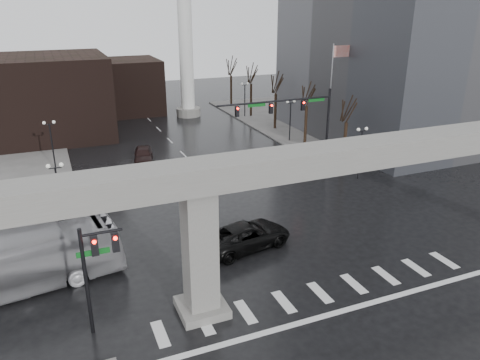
{
  "coord_description": "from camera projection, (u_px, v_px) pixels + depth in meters",
  "views": [
    {
      "loc": [
        -13.36,
        -20.82,
        16.1
      ],
      "look_at": [
        -1.73,
        7.18,
        4.5
      ],
      "focal_mm": 35.0,
      "sensor_mm": 36.0,
      "label": 1
    }
  ],
  "objects": [
    {
      "name": "tree_right_0",
      "position": [
        345.0,
        139.0,
        48.25
      ],
      "size": [
        1.09,
        1.58,
        7.5
      ],
      "color": "black",
      "rests_on": "ground"
    },
    {
      "name": "pickup_truck",
      "position": [
        246.0,
        236.0,
        32.44
      ],
      "size": [
        6.9,
        4.11,
        1.8
      ],
      "primitive_type": "imported",
      "rotation": [
        0.0,
        0.0,
        1.75
      ],
      "color": "black",
      "rests_on": "ground"
    },
    {
      "name": "tree_right_1",
      "position": [
        306.0,
        122.0,
        55.12
      ],
      "size": [
        1.09,
        1.61,
        7.67
      ],
      "color": "black",
      "rests_on": "ground"
    },
    {
      "name": "lamp_left_2",
      "position": [
        47.0,
        109.0,
        58.64
      ],
      "size": [
        1.22,
        0.32,
        5.11
      ],
      "color": "black",
      "rests_on": "ground"
    },
    {
      "name": "lamp_right_0",
      "position": [
        361.0,
        144.0,
        44.17
      ],
      "size": [
        1.22,
        0.32,
        5.11
      ],
      "color": "black",
      "rests_on": "ground"
    },
    {
      "name": "sidewalk_ne",
      "position": [
        339.0,
        118.0,
        68.83
      ],
      "size": [
        28.0,
        36.0,
        0.15
      ],
      "primitive_type": "cube",
      "color": "slate",
      "rests_on": "ground"
    },
    {
      "name": "signal_mast_arm",
      "position": [
        295.0,
        113.0,
        45.85
      ],
      "size": [
        12.12,
        0.43,
        8.0
      ],
      "color": "black",
      "rests_on": "ground"
    },
    {
      "name": "building_far_mid",
      "position": [
        126.0,
        86.0,
        71.2
      ],
      "size": [
        10.0,
        10.0,
        8.0
      ],
      "primitive_type": "cube",
      "color": "black",
      "rests_on": "ground"
    },
    {
      "name": "lamp_right_2",
      "position": [
        245.0,
        94.0,
        68.32
      ],
      "size": [
        1.22,
        0.32,
        5.11
      ],
      "color": "black",
      "rests_on": "ground"
    },
    {
      "name": "tree_right_3",
      "position": [
        251.0,
        97.0,
        68.88
      ],
      "size": [
        1.11,
        1.66,
        8.02
      ],
      "color": "black",
      "rests_on": "ground"
    },
    {
      "name": "elevated_guideway",
      "position": [
        337.0,
        175.0,
        26.49
      ],
      "size": [
        48.0,
        2.6,
        8.7
      ],
      "color": "gray",
      "rests_on": "ground"
    },
    {
      "name": "ground",
      "position": [
        311.0,
        284.0,
        28.5
      ],
      "size": [
        160.0,
        160.0,
        0.0
      ],
      "primitive_type": "plane",
      "color": "black",
      "rests_on": "ground"
    },
    {
      "name": "tree_right_4",
      "position": [
        231.0,
        88.0,
        75.75
      ],
      "size": [
        1.12,
        1.69,
        8.19
      ],
      "color": "black",
      "rests_on": "ground"
    },
    {
      "name": "smokestack",
      "position": [
        185.0,
        22.0,
        65.55
      ],
      "size": [
        3.6,
        3.6,
        30.0
      ],
      "color": "white",
      "rests_on": "ground"
    },
    {
      "name": "far_car",
      "position": [
        143.0,
        155.0,
        49.8
      ],
      "size": [
        2.88,
        5.1,
        1.64
      ],
      "primitive_type": "imported",
      "rotation": [
        0.0,
        0.0,
        -0.21
      ],
      "color": "black",
      "rests_on": "ground"
    },
    {
      "name": "flagpole_assembly",
      "position": [
        333.0,
        87.0,
        50.26
      ],
      "size": [
        2.06,
        0.12,
        12.0
      ],
      "color": "silver",
      "rests_on": "ground"
    },
    {
      "name": "signal_left_pole",
      "position": [
        95.0,
        262.0,
        23.08
      ],
      "size": [
        2.3,
        0.3,
        6.0
      ],
      "color": "black",
      "rests_on": "ground"
    },
    {
      "name": "building_far_left",
      "position": [
        41.0,
        97.0,
        57.92
      ],
      "size": [
        16.0,
        14.0,
        10.0
      ],
      "primitive_type": "cube",
      "color": "black",
      "rests_on": "ground"
    },
    {
      "name": "lamp_left_1",
      "position": [
        51.0,
        137.0,
        46.57
      ],
      "size": [
        1.22,
        0.32,
        5.11
      ],
      "color": "black",
      "rests_on": "ground"
    },
    {
      "name": "lamp_right_1",
      "position": [
        290.0,
        114.0,
        56.24
      ],
      "size": [
        1.22,
        0.32,
        5.11
      ],
      "color": "black",
      "rests_on": "ground"
    },
    {
      "name": "city_bus",
      "position": [
        10.0,
        265.0,
        27.14
      ],
      "size": [
        13.04,
        4.57,
        3.56
      ],
      "primitive_type": "imported",
      "rotation": [
        0.0,
        0.0,
        1.7
      ],
      "color": "#99989D",
      "rests_on": "ground"
    },
    {
      "name": "lamp_left_0",
      "position": [
        58.0,
        184.0,
        34.49
      ],
      "size": [
        1.22,
        0.32,
        5.11
      ],
      "color": "black",
      "rests_on": "ground"
    },
    {
      "name": "tree_right_2",
      "position": [
        276.0,
        108.0,
        62.0
      ],
      "size": [
        1.1,
        1.63,
        7.85
      ],
      "color": "black",
      "rests_on": "ground"
    }
  ]
}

